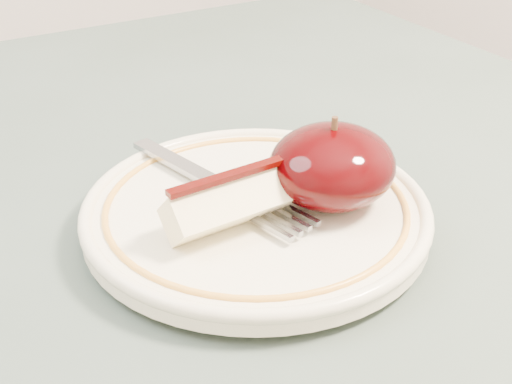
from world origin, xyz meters
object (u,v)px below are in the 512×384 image
table (163,344)px  fork (219,185)px  apple_half (332,166)px  plate (256,211)px

table → fork: (0.05, 0.01, 0.11)m
fork → apple_half: bearing=-142.7°
plate → table: bearing=160.2°
table → plate: 0.12m
table → apple_half: size_ratio=11.06×
table → fork: size_ratio=5.51×
apple_half → fork: bearing=141.1°
table → fork: 0.12m
table → plate: bearing=-19.8°
plate → apple_half: apple_half is taller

